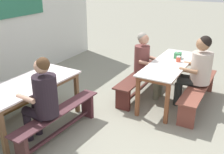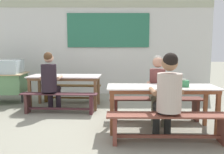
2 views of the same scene
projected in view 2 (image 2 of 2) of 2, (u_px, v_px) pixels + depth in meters
name	position (u px, v px, depth m)	size (l,w,h in m)	color
ground_plane	(94.00, 123.00, 4.29)	(40.00, 40.00, 0.00)	gray
backdrop_wall	(101.00, 46.00, 7.02)	(6.56, 0.23, 2.74)	silver
dining_table_far	(65.00, 79.00, 5.43)	(1.65, 0.81, 0.74)	silver
dining_table_near	(162.00, 91.00, 3.87)	(1.81, 0.65, 0.74)	silver
bench_far_back	(71.00, 91.00, 6.02)	(1.53, 0.35, 0.43)	brown
bench_far_front	(59.00, 101.00, 4.92)	(1.61, 0.33, 0.43)	#4A282D
bench_near_back	(155.00, 105.00, 4.47)	(1.76, 0.34, 0.43)	#542A22
bench_near_front	(169.00, 123.00, 3.37)	(1.79, 0.34, 0.43)	brown
person_near_front	(168.00, 92.00, 3.37)	(0.47, 0.58, 1.30)	black
person_left_back_turned	(50.00, 79.00, 4.94)	(0.44, 0.54, 1.28)	#261D27
person_right_near_table	(158.00, 85.00, 4.34)	(0.42, 0.57, 1.23)	#686751
tissue_box	(184.00, 83.00, 3.81)	(0.14, 0.11, 0.13)	#3A8855
condiment_jar	(172.00, 84.00, 3.74)	(0.08, 0.08, 0.10)	#E2523C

